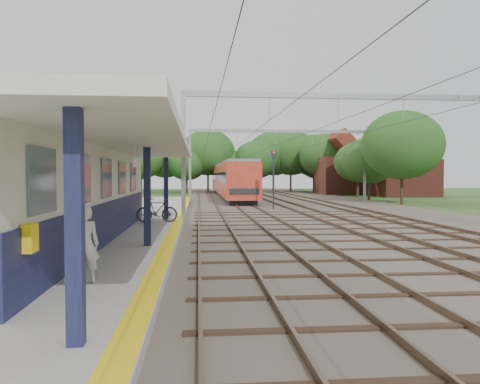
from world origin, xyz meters
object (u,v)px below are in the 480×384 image
person (85,245)px  signal_post (274,173)px  bicycle (157,210)px  train (229,179)px

person → signal_post: signal_post is taller
bicycle → signal_post: signal_post is taller
train → person: bearing=-97.6°
bicycle → train: bearing=-11.3°
person → bicycle: person is taller
train → signal_post: 21.67m
bicycle → train: size_ratio=0.05×
signal_post → person: bearing=-116.6°
person → train: 46.23m
person → signal_post: size_ratio=0.37×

